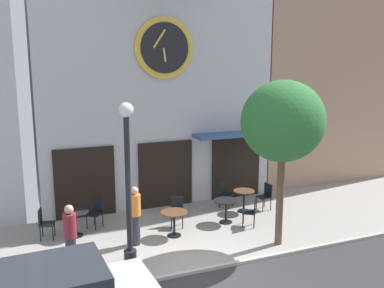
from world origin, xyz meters
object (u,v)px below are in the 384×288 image
(cafe_table_leftmost, at_px, (226,206))
(cafe_table_near_curb, at_px, (174,218))
(cafe_chair_outer, at_px, (266,194))
(cafe_chair_curbside, at_px, (224,192))
(cafe_chair_left_end, at_px, (252,210))
(street_lamp, at_px, (128,185))
(cafe_chair_by_entrance, at_px, (96,211))
(cafe_chair_near_tree, at_px, (44,221))
(cafe_table_center, at_px, (76,218))
(cafe_chair_near_lamp, at_px, (177,209))
(street_tree, at_px, (283,122))
(pedestrian_orange, at_px, (135,215))
(cafe_table_near_door, at_px, (244,197))
(pedestrian_maroon, at_px, (70,237))

(cafe_table_leftmost, bearing_deg, cafe_table_near_curb, -168.87)
(cafe_chair_outer, relative_size, cafe_chair_curbside, 1.00)
(cafe_chair_left_end, bearing_deg, cafe_table_leftmost, 136.33)
(street_lamp, relative_size, cafe_chair_curbside, 4.53)
(cafe_table_leftmost, distance_m, cafe_chair_by_entrance, 4.02)
(cafe_chair_near_tree, height_order, cafe_chair_outer, same)
(street_lamp, relative_size, cafe_chair_outer, 4.53)
(cafe_chair_by_entrance, bearing_deg, cafe_table_leftmost, -16.94)
(cafe_chair_near_tree, bearing_deg, cafe_table_center, -9.27)
(cafe_chair_near_tree, relative_size, cafe_chair_by_entrance, 1.00)
(cafe_chair_near_lamp, bearing_deg, cafe_table_near_curb, -116.44)
(cafe_chair_near_tree, bearing_deg, cafe_chair_outer, -1.95)
(cafe_table_near_curb, bearing_deg, cafe_chair_near_lamp, 63.56)
(cafe_chair_near_tree, relative_size, cafe_chair_curbside, 1.00)
(street_lamp, bearing_deg, street_tree, -5.50)
(cafe_chair_outer, height_order, cafe_chair_curbside, same)
(pedestrian_orange, bearing_deg, street_tree, -21.58)
(cafe_table_leftmost, height_order, pedestrian_orange, pedestrian_orange)
(cafe_chair_by_entrance, bearing_deg, cafe_chair_near_lamp, -19.80)
(cafe_table_near_curb, relative_size, cafe_chair_left_end, 0.87)
(street_lamp, xyz_separation_m, pedestrian_orange, (0.42, 1.07, -1.21))
(cafe_table_near_curb, xyz_separation_m, cafe_chair_left_end, (2.46, -0.20, -0.02))
(street_tree, bearing_deg, cafe_table_near_curb, 147.34)
(cafe_chair_by_entrance, height_order, cafe_chair_outer, same)
(cafe_chair_outer, bearing_deg, cafe_chair_near_tree, 178.05)
(cafe_table_near_door, distance_m, cafe_chair_near_lamp, 2.56)
(cafe_chair_near_tree, height_order, pedestrian_maroon, pedestrian_maroon)
(cafe_chair_outer, xyz_separation_m, cafe_chair_left_end, (-1.23, -1.16, 0.00))
(street_lamp, bearing_deg, pedestrian_maroon, 171.77)
(cafe_chair_outer, bearing_deg, cafe_table_leftmost, -161.95)
(cafe_table_near_door, relative_size, pedestrian_maroon, 0.44)
(street_lamp, relative_size, cafe_chair_near_tree, 4.53)
(cafe_chair_near_lamp, bearing_deg, street_tree, -46.91)
(street_tree, xyz_separation_m, cafe_chair_near_tree, (-6.02, 2.81, -2.91))
(pedestrian_maroon, bearing_deg, cafe_table_center, 79.81)
(cafe_chair_curbside, bearing_deg, street_tree, -89.33)
(cafe_table_leftmost, distance_m, cafe_chair_curbside, 1.48)
(cafe_chair_outer, height_order, pedestrian_maroon, pedestrian_maroon)
(cafe_chair_left_end, bearing_deg, street_lamp, -166.07)
(pedestrian_orange, bearing_deg, cafe_chair_by_entrance, 114.99)
(cafe_table_center, height_order, pedestrian_orange, pedestrian_orange)
(cafe_table_center, distance_m, cafe_chair_by_entrance, 0.82)
(cafe_table_center, bearing_deg, pedestrian_maroon, -100.19)
(street_lamp, xyz_separation_m, pedestrian_maroon, (-1.41, 0.20, -1.21))
(cafe_table_near_curb, height_order, cafe_chair_curbside, cafe_chair_curbside)
(pedestrian_maroon, distance_m, pedestrian_orange, 2.02)
(cafe_chair_by_entrance, xyz_separation_m, cafe_chair_near_lamp, (2.32, -0.84, 0.00))
(cafe_chair_near_tree, bearing_deg, cafe_chair_by_entrance, 12.16)
(street_tree, distance_m, cafe_chair_near_lamp, 4.30)
(street_lamp, distance_m, cafe_chair_by_entrance, 3.17)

